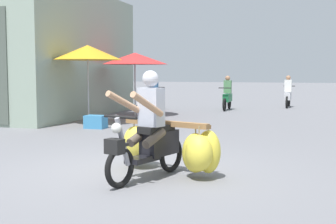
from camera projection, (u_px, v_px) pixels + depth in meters
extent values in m
plane|color=slate|center=(134.00, 172.00, 7.08)|extent=(120.00, 120.00, 0.00)
torus|color=black|center=(120.00, 168.00, 6.07)|extent=(0.25, 0.56, 0.56)
torus|color=black|center=(171.00, 154.00, 7.05)|extent=(0.25, 0.56, 0.56)
cube|color=black|center=(143.00, 159.00, 6.48)|extent=(0.40, 0.61, 0.08)
cube|color=black|center=(160.00, 143.00, 6.78)|extent=(0.46, 0.70, 0.36)
cube|color=black|center=(156.00, 129.00, 6.70)|extent=(0.43, 0.65, 0.10)
cylinder|color=gray|center=(123.00, 142.00, 6.09)|extent=(0.15, 0.29, 0.69)
cylinder|color=black|center=(120.00, 117.00, 6.03)|extent=(0.55, 0.21, 0.04)
sphere|color=silver|center=(116.00, 128.00, 5.98)|extent=(0.14, 0.14, 0.14)
cube|color=black|center=(115.00, 146.00, 5.97)|extent=(0.28, 0.23, 0.20)
cube|color=black|center=(120.00, 145.00, 6.05)|extent=(0.18, 0.30, 0.04)
cube|color=olive|center=(165.00, 123.00, 6.88)|extent=(1.46, 0.56, 0.08)
cube|color=olive|center=(172.00, 124.00, 7.03)|extent=(1.31, 0.49, 0.06)
ellipsoid|color=yellow|center=(144.00, 144.00, 7.51)|extent=(0.40, 0.37, 0.54)
cylinder|color=#998459|center=(144.00, 124.00, 7.48)|extent=(0.02, 0.02, 0.18)
ellipsoid|color=yellow|center=(208.00, 152.00, 6.59)|extent=(0.42, 0.39, 0.63)
cylinder|color=#998459|center=(209.00, 129.00, 6.56)|extent=(0.02, 0.02, 0.10)
ellipsoid|color=yellow|center=(139.00, 143.00, 7.23)|extent=(0.44, 0.40, 0.55)
cylinder|color=#998459|center=(139.00, 124.00, 7.21)|extent=(0.02, 0.02, 0.11)
ellipsoid|color=yellow|center=(199.00, 153.00, 6.48)|extent=(0.56, 0.55, 0.53)
cylinder|color=#998459|center=(199.00, 132.00, 6.45)|extent=(0.02, 0.02, 0.16)
ellipsoid|color=yellow|center=(196.00, 153.00, 6.63)|extent=(0.49, 0.46, 0.58)
cylinder|color=#998459|center=(196.00, 130.00, 6.60)|extent=(0.02, 0.02, 0.15)
ellipsoid|color=yellow|center=(134.00, 143.00, 7.40)|extent=(0.50, 0.48, 0.54)
cylinder|color=#998459|center=(134.00, 124.00, 7.37)|extent=(0.02, 0.02, 0.15)
cube|color=#B2B7C6|center=(151.00, 107.00, 6.57)|extent=(0.39, 0.31, 0.56)
sphere|color=silver|center=(150.00, 79.00, 6.52)|extent=(0.24, 0.24, 0.24)
cylinder|color=tan|center=(147.00, 105.00, 6.18)|extent=(0.26, 0.72, 0.39)
cylinder|color=tan|center=(126.00, 103.00, 6.40)|extent=(0.35, 0.70, 0.39)
cylinder|color=#4C4238|center=(154.00, 138.00, 6.43)|extent=(0.26, 0.46, 0.27)
cylinder|color=#4C4238|center=(139.00, 137.00, 6.59)|extent=(0.26, 0.46, 0.27)
torus|color=black|center=(289.00, 101.00, 20.37)|extent=(0.10, 0.52, 0.52)
torus|color=black|center=(287.00, 102.00, 19.33)|extent=(0.10, 0.52, 0.52)
cube|color=silver|center=(288.00, 96.00, 19.73)|extent=(0.27, 0.91, 0.32)
cylinder|color=black|center=(289.00, 86.00, 20.26)|extent=(0.50, 0.05, 0.04)
cube|color=silver|center=(288.00, 86.00, 19.68)|extent=(0.31, 0.21, 0.52)
sphere|color=#9E7051|center=(288.00, 78.00, 19.66)|extent=(0.20, 0.20, 0.20)
torus|color=black|center=(159.00, 103.00, 18.72)|extent=(0.09, 0.52, 0.52)
torus|color=black|center=(151.00, 105.00, 17.67)|extent=(0.09, 0.52, 0.52)
cube|color=red|center=(154.00, 98.00, 18.08)|extent=(0.26, 0.91, 0.32)
cylinder|color=black|center=(159.00, 87.00, 18.61)|extent=(0.50, 0.05, 0.04)
cube|color=#386699|center=(154.00, 87.00, 18.02)|extent=(0.30, 0.21, 0.52)
sphere|color=tan|center=(154.00, 78.00, 18.01)|extent=(0.20, 0.20, 0.20)
torus|color=black|center=(224.00, 105.00, 17.87)|extent=(0.08, 0.52, 0.52)
torus|color=black|center=(229.00, 103.00, 18.92)|extent=(0.08, 0.52, 0.52)
cube|color=#196638|center=(227.00, 98.00, 18.47)|extent=(0.24, 0.90, 0.32)
cylinder|color=black|center=(225.00, 88.00, 17.86)|extent=(0.50, 0.04, 0.04)
cube|color=#4C7F51|center=(228.00, 87.00, 18.45)|extent=(0.30, 0.20, 0.52)
sphere|color=#9E7051|center=(228.00, 78.00, 18.40)|extent=(0.20, 0.20, 0.20)
cube|color=gray|center=(38.00, 55.00, 16.21)|extent=(4.47, 7.07, 4.29)
cylinder|color=#99999E|center=(135.00, 89.00, 15.82)|extent=(0.05, 0.05, 1.92)
cone|color=red|center=(135.00, 58.00, 15.73)|extent=(2.29, 2.29, 0.40)
cylinder|color=#99999E|center=(88.00, 91.00, 13.31)|extent=(0.05, 0.05, 2.01)
cone|color=gold|center=(88.00, 52.00, 13.21)|extent=(2.01, 2.01, 0.43)
cube|color=teal|center=(96.00, 122.00, 12.50)|extent=(0.56, 0.40, 0.36)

